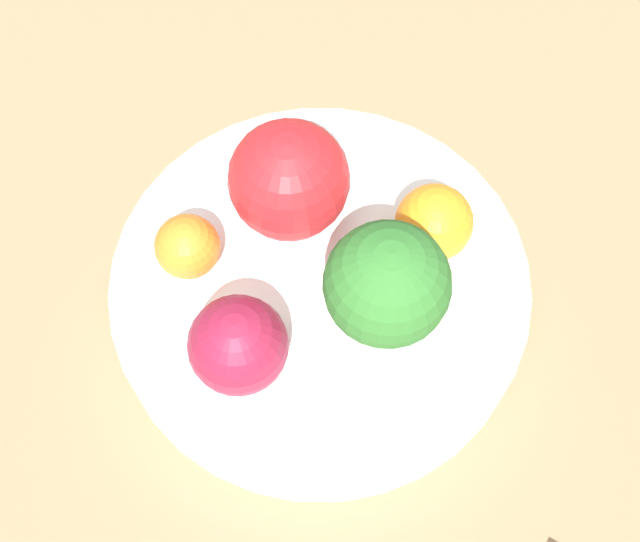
% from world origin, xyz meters
% --- Properties ---
extents(ground_plane, '(6.00, 6.00, 0.00)m').
position_xyz_m(ground_plane, '(0.00, 0.00, 0.00)').
color(ground_plane, gray).
extents(table_surface, '(1.20, 1.20, 0.02)m').
position_xyz_m(table_surface, '(0.00, 0.00, 0.01)').
color(table_surface, '#936D4C').
rests_on(table_surface, ground_plane).
extents(bowl, '(0.22, 0.22, 0.03)m').
position_xyz_m(bowl, '(0.00, 0.00, 0.03)').
color(bowl, white).
rests_on(bowl, table_surface).
extents(broccoli, '(0.06, 0.06, 0.08)m').
position_xyz_m(broccoli, '(-0.00, 0.04, 0.09)').
color(broccoli, '#99C17A').
rests_on(broccoli, bowl).
extents(apple_red, '(0.05, 0.05, 0.05)m').
position_xyz_m(apple_red, '(0.06, -0.00, 0.07)').
color(apple_red, maroon).
rests_on(apple_red, bowl).
extents(apple_green, '(0.06, 0.06, 0.06)m').
position_xyz_m(apple_green, '(-0.02, -0.04, 0.08)').
color(apple_green, red).
rests_on(apple_green, bowl).
extents(orange_front, '(0.04, 0.04, 0.04)m').
position_xyz_m(orange_front, '(-0.06, 0.03, 0.07)').
color(orange_front, orange).
rests_on(orange_front, bowl).
extents(orange_back, '(0.03, 0.03, 0.03)m').
position_xyz_m(orange_back, '(0.04, -0.06, 0.06)').
color(orange_back, orange).
rests_on(orange_back, bowl).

